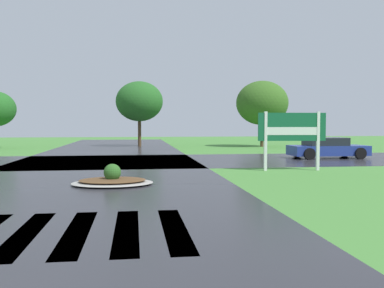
% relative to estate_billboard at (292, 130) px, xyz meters
% --- Properties ---
extents(asphalt_roadway, '(9.49, 80.00, 0.01)m').
position_rel_estate_billboard_xyz_m(asphalt_roadway, '(-8.08, -4.36, -1.71)').
color(asphalt_roadway, '#2B2B30').
rests_on(asphalt_roadway, ground).
extents(asphalt_cross_road, '(90.00, 8.54, 0.01)m').
position_rel_estate_billboard_xyz_m(asphalt_cross_road, '(-8.08, 5.48, -1.71)').
color(asphalt_cross_road, '#2B2B30').
rests_on(asphalt_cross_road, ground).
extents(crosswalk_stripes, '(4.95, 3.49, 0.01)m').
position_rel_estate_billboard_xyz_m(crosswalk_stripes, '(-8.08, -9.35, -1.71)').
color(crosswalk_stripes, white).
rests_on(crosswalk_stripes, ground).
extents(estate_billboard, '(2.88, 0.28, 2.49)m').
position_rel_estate_billboard_xyz_m(estate_billboard, '(0.00, 0.00, 0.00)').
color(estate_billboard, white).
rests_on(estate_billboard, ground).
extents(median_island, '(2.64, 2.04, 0.68)m').
position_rel_estate_billboard_xyz_m(median_island, '(-7.29, -3.25, -1.57)').
color(median_island, '#9E9B93').
rests_on(median_island, ground).
extents(car_white_sedan, '(4.37, 2.08, 1.18)m').
position_rel_estate_billboard_xyz_m(car_white_sedan, '(4.35, 5.91, -1.14)').
color(car_white_sedan, navy).
rests_on(car_white_sedan, ground).
extents(background_treeline, '(36.99, 5.81, 5.58)m').
position_rel_estate_billboard_xyz_m(background_treeline, '(-10.61, 18.91, 1.83)').
color(background_treeline, '#4C3823').
rests_on(background_treeline, ground).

